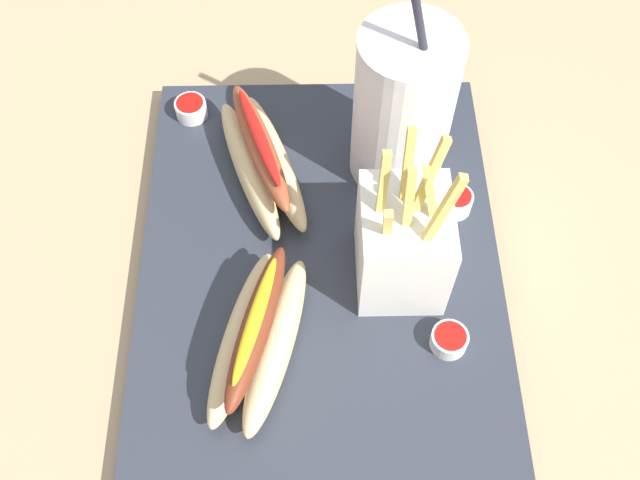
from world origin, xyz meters
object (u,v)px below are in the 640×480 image
(ketchup_cup_2, at_px, (191,108))
(fries_basket, at_px, (403,243))
(hot_dog_2, at_px, (262,160))
(soda_cup, at_px, (403,109))
(ketchup_cup_1, at_px, (449,339))
(ketchup_cup_3, at_px, (456,201))
(hot_dog_1, at_px, (258,337))

(ketchup_cup_2, bearing_deg, fries_basket, 46.48)
(hot_dog_2, xyz_separation_m, ketchup_cup_2, (-0.08, -0.08, -0.02))
(fries_basket, xyz_separation_m, ketchup_cup_2, (-0.19, -0.20, -0.04))
(hot_dog_2, relative_size, ketchup_cup_2, 5.52)
(ketchup_cup_2, bearing_deg, hot_dog_2, 43.42)
(soda_cup, relative_size, ketchup_cup_1, 7.30)
(soda_cup, xyz_separation_m, fries_basket, (0.12, -0.01, -0.03))
(ketchup_cup_1, distance_m, ketchup_cup_2, 0.35)
(ketchup_cup_1, distance_m, ketchup_cup_3, 0.14)
(hot_dog_2, bearing_deg, ketchup_cup_1, 42.02)
(ketchup_cup_1, bearing_deg, ketchup_cup_2, -137.54)
(hot_dog_1, xyz_separation_m, ketchup_cup_1, (-0.00, 0.16, -0.02))
(fries_basket, xyz_separation_m, hot_dog_1, (0.07, -0.12, -0.03))
(fries_basket, bearing_deg, ketchup_cup_2, -133.52)
(soda_cup, bearing_deg, fries_basket, -3.00)
(ketchup_cup_3, bearing_deg, soda_cup, -135.26)
(soda_cup, bearing_deg, ketchup_cup_2, -108.15)
(hot_dog_1, xyz_separation_m, ketchup_cup_3, (-0.14, 0.18, -0.01))
(hot_dog_1, xyz_separation_m, ketchup_cup_2, (-0.26, -0.08, -0.01))
(fries_basket, distance_m, hot_dog_1, 0.14)
(soda_cup, bearing_deg, ketchup_cup_1, 9.38)
(soda_cup, xyz_separation_m, ketchup_cup_3, (0.05, 0.05, -0.07))
(soda_cup, relative_size, hot_dog_1, 1.35)
(soda_cup, distance_m, ketchup_cup_1, 0.21)
(hot_dog_2, height_order, ketchup_cup_1, hot_dog_2)
(ketchup_cup_1, bearing_deg, soda_cup, -170.62)
(fries_basket, distance_m, ketchup_cup_2, 0.28)
(fries_basket, relative_size, hot_dog_2, 0.95)
(ketchup_cup_3, bearing_deg, ketchup_cup_1, -8.72)
(ketchup_cup_1, xyz_separation_m, ketchup_cup_2, (-0.26, -0.24, 0.00))
(fries_basket, distance_m, ketchup_cup_3, 0.10)
(ketchup_cup_1, bearing_deg, hot_dog_2, -137.98)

